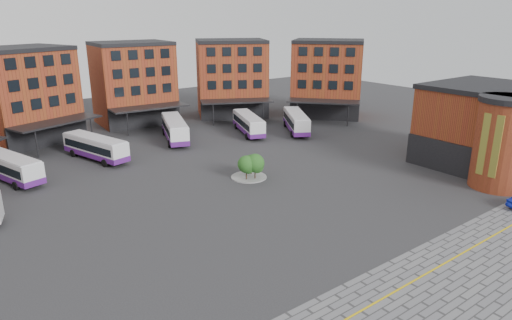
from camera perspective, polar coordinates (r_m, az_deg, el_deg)
ground at (r=46.58m, az=5.95°, el=-6.71°), size 160.00×160.00×0.00m
yellow_line at (r=40.36m, az=22.13°, el=-12.09°), size 26.00×0.15×0.02m
main_building at (r=74.11m, az=-17.57°, el=7.65°), size 94.14×42.48×14.60m
east_building at (r=65.76m, az=26.69°, el=3.64°), size 17.40×15.40×10.60m
tree_island at (r=55.27m, az=-0.56°, el=-0.62°), size 4.40×4.40×3.22m
bus_b at (r=62.23m, az=-28.48°, el=-0.76°), size 5.79×11.71×3.22m
bus_c at (r=66.50m, az=-19.43°, el=1.52°), size 5.67×11.81×3.25m
bus_d at (r=73.50m, az=-10.12°, el=3.85°), size 6.90×12.50×3.46m
bus_e at (r=76.62m, az=-0.95°, el=4.59°), size 6.51×11.57×3.21m
bus_f at (r=78.16m, az=5.04°, el=4.83°), size 8.49×11.34×3.30m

